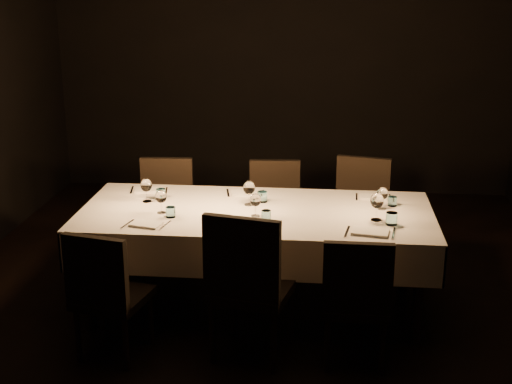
# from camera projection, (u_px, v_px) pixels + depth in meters

# --- Properties ---
(room) EXTENTS (5.01, 6.01, 3.01)m
(room) POSITION_uv_depth(u_px,v_px,m) (256.00, 109.00, 4.87)
(room) COLOR black
(room) RESTS_ON ground
(dining_table) EXTENTS (2.52, 1.12, 0.76)m
(dining_table) POSITION_uv_depth(u_px,v_px,m) (256.00, 220.00, 5.12)
(dining_table) COLOR black
(dining_table) RESTS_ON ground
(chair_near_left) EXTENTS (0.51, 0.51, 0.88)m
(chair_near_left) POSITION_uv_depth(u_px,v_px,m) (106.00, 289.00, 4.47)
(chair_near_left) COLOR black
(chair_near_left) RESTS_ON ground
(place_setting_near_left) EXTENTS (0.32, 0.39, 0.17)m
(place_setting_near_left) POSITION_uv_depth(u_px,v_px,m) (159.00, 209.00, 4.93)
(place_setting_near_left) COLOR white
(place_setting_near_left) RESTS_ON dining_table
(chair_near_center) EXTENTS (0.58, 0.58, 1.01)m
(chair_near_center) POSITION_uv_depth(u_px,v_px,m) (248.00, 280.00, 4.45)
(chair_near_center) COLOR black
(chair_near_center) RESTS_ON ground
(place_setting_near_center) EXTENTS (0.30, 0.39, 0.16)m
(place_setting_near_center) POSITION_uv_depth(u_px,v_px,m) (255.00, 212.00, 4.87)
(place_setting_near_center) COLOR white
(place_setting_near_center) RESTS_ON dining_table
(chair_near_right) EXTENTS (0.42, 0.42, 0.87)m
(chair_near_right) POSITION_uv_depth(u_px,v_px,m) (356.00, 295.00, 4.39)
(chair_near_right) COLOR black
(chair_near_right) RESTS_ON ground
(place_setting_near_right) EXTENTS (0.36, 0.42, 0.20)m
(place_setting_near_right) POSITION_uv_depth(u_px,v_px,m) (378.00, 214.00, 4.78)
(place_setting_near_right) COLOR white
(place_setting_near_right) RESTS_ON dining_table
(chair_far_left) EXTENTS (0.45, 0.45, 0.91)m
(chair_far_left) POSITION_uv_depth(u_px,v_px,m) (166.00, 208.00, 5.95)
(chair_far_left) COLOR black
(chair_far_left) RESTS_ON ground
(place_setting_far_left) EXTENTS (0.33, 0.40, 0.18)m
(place_setting_far_left) POSITION_uv_depth(u_px,v_px,m) (150.00, 189.00, 5.36)
(place_setting_far_left) COLOR white
(place_setting_far_left) RESTS_ON dining_table
(chair_far_center) EXTENTS (0.45, 0.45, 0.88)m
(chair_far_center) POSITION_uv_depth(u_px,v_px,m) (275.00, 208.00, 5.98)
(chair_far_center) COLOR black
(chair_far_center) RESTS_ON ground
(place_setting_far_center) EXTENTS (0.34, 0.40, 0.18)m
(place_setting_far_center) POSITION_uv_depth(u_px,v_px,m) (251.00, 192.00, 5.28)
(place_setting_far_center) COLOR white
(place_setting_far_center) RESTS_ON dining_table
(chair_far_right) EXTENTS (0.53, 0.53, 0.93)m
(chair_far_right) POSITION_uv_depth(u_px,v_px,m) (360.00, 209.00, 5.88)
(chair_far_right) COLOR black
(chair_far_right) RESTS_ON ground
(place_setting_far_right) EXTENTS (0.29, 0.39, 0.16)m
(place_setting_far_right) POSITION_uv_depth(u_px,v_px,m) (382.00, 197.00, 5.20)
(place_setting_far_right) COLOR white
(place_setting_far_right) RESTS_ON dining_table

